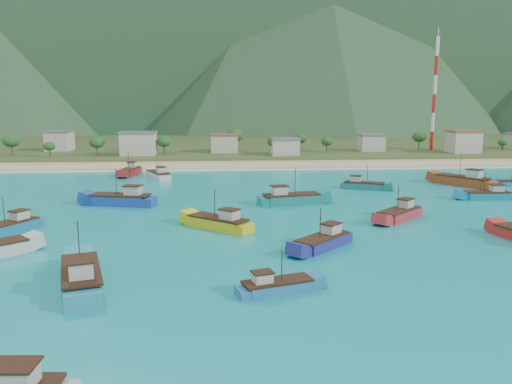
{
  "coord_description": "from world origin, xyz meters",
  "views": [
    {
      "loc": [
        -3.72,
        -69.81,
        18.98
      ],
      "look_at": [
        2.37,
        18.0,
        3.0
      ],
      "focal_mm": 35.0,
      "sensor_mm": 36.0,
      "label": 1
    }
  ],
  "objects": [
    {
      "name": "boat_4",
      "position": [
        -22.33,
        22.55,
        0.94
      ],
      "size": [
        12.87,
        6.49,
        7.3
      ],
      "rotation": [
        0.0,
        0.0,
        1.33
      ],
      "color": "#1C41A4",
      "rests_on": "ground"
    },
    {
      "name": "radio_tower",
      "position": [
        73.08,
        108.0,
        21.64
      ],
      "size": [
        1.2,
        1.2,
        40.08
      ],
      "color": "red",
      "rests_on": "ground"
    },
    {
      "name": "mountains",
      "position": [
        -18.31,
        403.81,
        106.83
      ],
      "size": [
        1520.0,
        440.0,
        260.0
      ],
      "color": "slate",
      "rests_on": "ground"
    },
    {
      "name": "boat_6",
      "position": [
        9.07,
        21.31,
        0.88
      ],
      "size": [
        12.34,
        5.89,
        7.01
      ],
      "rotation": [
        0.0,
        0.0,
        4.92
      ],
      "color": "#127872",
      "rests_on": "ground"
    },
    {
      "name": "boat_16",
      "position": [
        25.29,
        8.01,
        0.73
      ],
      "size": [
        9.79,
        9.38,
        6.19
      ],
      "rotation": [
        0.0,
        0.0,
        2.32
      ],
      "color": "#AB2D32",
      "rests_on": "ground"
    },
    {
      "name": "boat_27",
      "position": [
        1.6,
        -22.32,
        0.47
      ],
      "size": [
        8.36,
        4.65,
        4.74
      ],
      "rotation": [
        0.0,
        0.0,
        5.02
      ],
      "color": "teal",
      "rests_on": "ground"
    },
    {
      "name": "boat_14",
      "position": [
        9.51,
        -7.15,
        0.68
      ],
      "size": [
        9.19,
        9.06,
        5.89
      ],
      "rotation": [
        0.0,
        0.0,
        2.34
      ],
      "color": "navy",
      "rests_on": "ground"
    },
    {
      "name": "boat_3",
      "position": [
        51.52,
        39.31,
        1.02
      ],
      "size": [
        10.87,
        12.94,
        7.78
      ],
      "rotation": [
        0.0,
        0.0,
        0.63
      ],
      "color": "brown",
      "rests_on": "ground"
    },
    {
      "name": "boat_10",
      "position": [
        -18.32,
        -19.73,
        0.94
      ],
      "size": [
        7.09,
        12.92,
        7.32
      ],
      "rotation": [
        0.0,
        0.0,
        0.29
      ],
      "color": "teal",
      "rests_on": "ground"
    },
    {
      "name": "surf_line",
      "position": [
        0.0,
        69.5,
        0.0
      ],
      "size": [
        400.0,
        2.5,
        0.08
      ],
      "primitive_type": "cube",
      "color": "white",
      "rests_on": "ground"
    },
    {
      "name": "ground",
      "position": [
        0.0,
        0.0,
        0.0
      ],
      "size": [
        600.0,
        600.0,
        0.0
      ],
      "primitive_type": "plane",
      "color": "#0D9488",
      "rests_on": "ground"
    },
    {
      "name": "vegetation",
      "position": [
        -5.74,
        103.66,
        4.97
      ],
      "size": [
        276.34,
        25.21,
        8.15
      ],
      "color": "#235623",
      "rests_on": "ground"
    },
    {
      "name": "boat_1",
      "position": [
        -34.98,
        3.8,
        0.67
      ],
      "size": [
        7.36,
        10.07,
        5.85
      ],
      "rotation": [
        0.0,
        0.0,
        2.64
      ],
      "color": "#146992",
      "rests_on": "ground"
    },
    {
      "name": "boat_20",
      "position": [
        27.48,
        36.73,
        0.64
      ],
      "size": [
        9.94,
        6.56,
        5.69
      ],
      "rotation": [
        0.0,
        0.0,
        4.29
      ],
      "color": "#20726E",
      "rests_on": "ground"
    },
    {
      "name": "boat_9",
      "position": [
        -4.2,
        3.73,
        0.78
      ],
      "size": [
        10.42,
        9.45,
        6.43
      ],
      "rotation": [
        0.0,
        0.0,
        0.88
      ],
      "color": "gold",
      "rests_on": "ground"
    },
    {
      "name": "boat_5",
      "position": [
        -19.55,
        55.43,
        0.74
      ],
      "size": [
        7.16,
        10.89,
        6.23
      ],
      "rotation": [
        0.0,
        0.0,
        0.42
      ],
      "color": "beige",
      "rests_on": "ground"
    },
    {
      "name": "boat_8",
      "position": [
        48.62,
        23.49,
        0.65
      ],
      "size": [
        9.85,
        3.32,
        5.75
      ],
      "rotation": [
        0.0,
        0.0,
        1.52
      ],
      "color": "#127897",
      "rests_on": "ground"
    },
    {
      "name": "boat_22",
      "position": [
        -27.84,
        62.22,
        0.77
      ],
      "size": [
        4.74,
        11.14,
        6.37
      ],
      "rotation": [
        0.0,
        0.0,
        2.99
      ],
      "color": "maroon",
      "rests_on": "ground"
    },
    {
      "name": "beach",
      "position": [
        0.0,
        79.0,
        0.0
      ],
      "size": [
        400.0,
        18.0,
        1.2
      ],
      "primitive_type": "cube",
      "color": "beige",
      "rests_on": "ground"
    },
    {
      "name": "village",
      "position": [
        11.68,
        102.42,
        4.73
      ],
      "size": [
        216.86,
        29.48,
        7.2
      ],
      "color": "beige",
      "rests_on": "ground"
    },
    {
      "name": "land",
      "position": [
        0.0,
        140.0,
        0.0
      ],
      "size": [
        400.0,
        110.0,
        2.4
      ],
      "primitive_type": "cube",
      "color": "#385123",
      "rests_on": "ground"
    }
  ]
}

